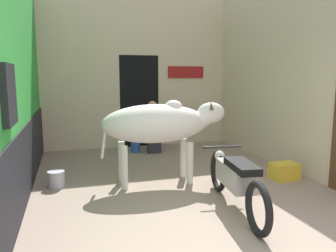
# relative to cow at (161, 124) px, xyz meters

# --- Properties ---
(wall_left_shopfront) EXTENTS (0.25, 5.38, 3.68)m
(wall_left_shopfront) POSITION_rel_cow_xyz_m (-2.11, 0.20, 0.81)
(wall_left_shopfront) COLOR green
(wall_left_shopfront) RESTS_ON ground_plane
(wall_back_with_doorway) EXTENTS (4.53, 0.93, 3.68)m
(wall_back_with_doorway) POSITION_rel_cow_xyz_m (0.25, 3.14, 0.62)
(wall_back_with_doorway) COLOR beige
(wall_back_with_doorway) RESTS_ON ground_plane
(wall_right_with_door) EXTENTS (0.22, 5.38, 3.68)m
(wall_right_with_door) POSITION_rel_cow_xyz_m (2.59, 0.16, 0.85)
(wall_right_with_door) COLOR beige
(wall_right_with_door) RESTS_ON ground_plane
(cow) EXTENTS (2.07, 0.73, 1.35)m
(cow) POSITION_rel_cow_xyz_m (0.00, 0.00, 0.00)
(cow) COLOR silver
(cow) RESTS_ON ground_plane
(motorcycle_near) EXTENTS (0.58, 2.04, 0.73)m
(motorcycle_near) POSITION_rel_cow_xyz_m (0.63, -1.36, -0.55)
(motorcycle_near) COLOR black
(motorcycle_near) RESTS_ON ground_plane
(shopkeeper_seated) EXTENTS (0.43, 0.34, 1.18)m
(shopkeeper_seated) POSITION_rel_cow_xyz_m (0.42, 2.17, -0.36)
(shopkeeper_seated) COLOR #282833
(shopkeeper_seated) RESTS_ON ground_plane
(plastic_stool) EXTENTS (0.29, 0.29, 0.39)m
(plastic_stool) POSITION_rel_cow_xyz_m (0.03, 2.25, -0.76)
(plastic_stool) COLOR #2856B2
(plastic_stool) RESTS_ON ground_plane
(crate) EXTENTS (0.44, 0.32, 0.28)m
(crate) POSITION_rel_cow_xyz_m (2.04, -0.46, -0.83)
(crate) COLOR gold
(crate) RESTS_ON ground_plane
(bucket) EXTENTS (0.26, 0.26, 0.26)m
(bucket) POSITION_rel_cow_xyz_m (-1.64, 0.24, -0.84)
(bucket) COLOR #A8A8B2
(bucket) RESTS_ON ground_plane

